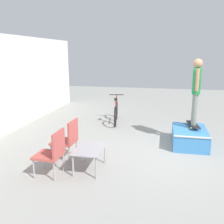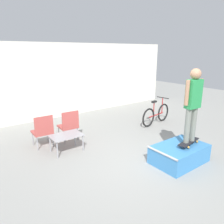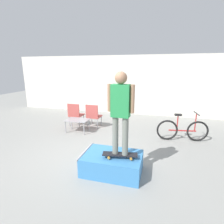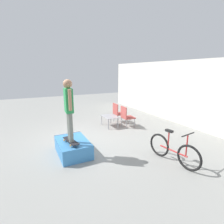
% 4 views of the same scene
% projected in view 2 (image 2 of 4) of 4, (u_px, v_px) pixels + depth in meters
% --- Properties ---
extents(ground_plane, '(24.00, 24.00, 0.00)m').
position_uv_depth(ground_plane, '(130.00, 162.00, 5.48)').
color(ground_plane, gray).
extents(house_wall_back, '(12.00, 0.06, 3.00)m').
position_uv_depth(house_wall_back, '(53.00, 81.00, 8.69)').
color(house_wall_back, white).
rests_on(house_wall_back, ground_plane).
extents(skate_ramp_box, '(1.37, 0.89, 0.47)m').
position_uv_depth(skate_ramp_box, '(179.00, 154.00, 5.41)').
color(skate_ramp_box, '#3D84C6').
rests_on(skate_ramp_box, ground_plane).
extents(skateboard_on_ramp, '(0.79, 0.35, 0.07)m').
position_uv_depth(skateboard_on_ramp, '(189.00, 142.00, 5.37)').
color(skateboard_on_ramp, black).
rests_on(skateboard_on_ramp, skate_ramp_box).
extents(person_skater, '(0.57, 0.25, 1.77)m').
position_uv_depth(person_skater, '(193.00, 100.00, 5.08)').
color(person_skater, gray).
rests_on(person_skater, skateboard_on_ramp).
extents(coffee_table, '(0.85, 0.58, 0.48)m').
position_uv_depth(coffee_table, '(66.00, 137.00, 5.94)').
color(coffee_table, '#9E9EA3').
rests_on(coffee_table, ground_plane).
extents(patio_chair_left, '(0.53, 0.53, 0.96)m').
position_uv_depth(patio_chair_left, '(43.00, 130.00, 6.18)').
color(patio_chair_left, '#99999E').
rests_on(patio_chair_left, ground_plane).
extents(patio_chair_right, '(0.54, 0.54, 0.96)m').
position_uv_depth(patio_chair_right, '(69.00, 124.00, 6.65)').
color(patio_chair_right, '#99999E').
rests_on(patio_chair_right, ground_plane).
extents(bicycle, '(1.66, 0.52, 0.97)m').
position_uv_depth(bicycle, '(156.00, 114.00, 8.23)').
color(bicycle, black).
rests_on(bicycle, ground_plane).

